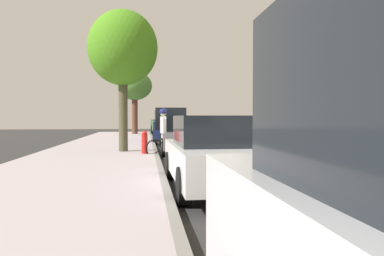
{
  "coord_description": "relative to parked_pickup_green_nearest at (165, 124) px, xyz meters",
  "views": [
    {
      "loc": [
        2.35,
        13.84,
        1.5
      ],
      "look_at": [
        0.71,
        0.24,
        1.09
      ],
      "focal_mm": 35.56,
      "sensor_mm": 36.0,
      "label": 1
    }
  ],
  "objects": [
    {
      "name": "cyclist_with_backpack",
      "position": [
        0.87,
        15.06,
        0.22
      ],
      "size": [
        0.44,
        0.62,
        1.81
      ],
      "color": "#C6B284",
      "rests_on": "ground"
    },
    {
      "name": "curb_edge",
      "position": [
        1.11,
        15.51,
        -0.83
      ],
      "size": [
        0.16,
        41.22,
        0.15
      ],
      "primitive_type": "cube",
      "color": "gray",
      "rests_on": "ground"
    },
    {
      "name": "street_tree_mid_block",
      "position": [
        2.37,
        14.31,
        3.23
      ],
      "size": [
        2.7,
        2.7,
        5.49
      ],
      "color": "#4A4830",
      "rests_on": "sidewalk"
    },
    {
      "name": "parked_sedan_white_far",
      "position": [
        0.08,
        21.66,
        -0.15
      ],
      "size": [
        1.89,
        4.43,
        1.52
      ],
      "color": "white",
      "rests_on": "ground"
    },
    {
      "name": "parked_pickup_green_nearest",
      "position": [
        0.0,
        0.0,
        0.0
      ],
      "size": [
        2.21,
        5.39,
        1.95
      ],
      "color": "#1E512D",
      "rests_on": "ground"
    },
    {
      "name": "sidewalk",
      "position": [
        3.39,
        15.51,
        -0.83
      ],
      "size": [
        4.4,
        41.22,
        0.15
      ],
      "primitive_type": "cube",
      "color": "#AB9EA5",
      "rests_on": "ground"
    },
    {
      "name": "lane_stripe_centre",
      "position": [
        -3.4,
        14.9,
        -0.9
      ],
      "size": [
        0.14,
        40.0,
        0.01
      ],
      "color": "white",
      "rests_on": "ground"
    },
    {
      "name": "bicycle_at_curb",
      "position": [
        0.65,
        15.51,
        -0.54
      ],
      "size": [
        1.72,
        0.46,
        0.73
      ],
      "color": "black",
      "rests_on": "ground"
    },
    {
      "name": "fire_hydrant",
      "position": [
        1.54,
        15.4,
        -0.33
      ],
      "size": [
        0.22,
        0.22,
        0.84
      ],
      "color": "red",
      "rests_on": "sidewalk"
    },
    {
      "name": "parked_suv_dark_blue_second",
      "position": [
        0.12,
        7.38,
        0.13
      ],
      "size": [
        2.06,
        4.75,
        1.99
      ],
      "color": "navy",
      "rests_on": "ground"
    },
    {
      "name": "parked_sedan_grey_mid",
      "position": [
        -0.06,
        13.83,
        -0.15
      ],
      "size": [
        1.95,
        4.46,
        1.52
      ],
      "color": "slate",
      "rests_on": "ground"
    },
    {
      "name": "lane_stripe_bike_edge",
      "position": [
        -0.36,
        15.51,
        -0.9
      ],
      "size": [
        0.12,
        41.22,
        0.01
      ],
      "primitive_type": "cube",
      "color": "white",
      "rests_on": "ground"
    },
    {
      "name": "street_tree_near_cyclist",
      "position": [
        2.37,
        -1.07,
        2.97
      ],
      "size": [
        2.74,
        2.74,
        4.93
      ],
      "color": "brown",
      "rests_on": "sidewalk"
    },
    {
      "name": "ground",
      "position": [
        -0.87,
        15.51,
        -0.9
      ],
      "size": [
        65.95,
        65.95,
        0.0
      ],
      "primitive_type": "plane",
      "color": "#2D2D2D"
    }
  ]
}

